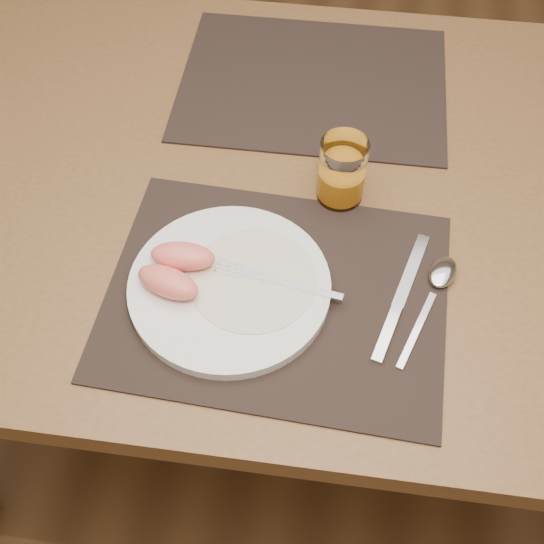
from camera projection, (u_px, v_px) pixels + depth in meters
The scene contains 11 objects.
ground at pixel (289, 392), 1.65m from camera, with size 5.00×5.00×0.00m, color brown.
table at pixel (298, 213), 1.11m from camera, with size 1.40×0.90×0.75m.
placemat_near at pixel (276, 294), 0.91m from camera, with size 0.45×0.35×0.00m, color black.
placemat_far at pixel (313, 83), 1.17m from camera, with size 0.45×0.35×0.00m, color black.
plate at pixel (230, 287), 0.91m from camera, with size 0.27×0.27×0.02m, color white.
plate_dressing at pixel (253, 279), 0.90m from camera, with size 0.17×0.17×0.00m.
fork at pixel (267, 278), 0.90m from camera, with size 0.17×0.05×0.00m.
knife at pixel (397, 306), 0.90m from camera, with size 0.07×0.22×0.01m.
spoon at pixel (439, 280), 0.92m from camera, with size 0.09×0.19×0.01m.
juice_glass at pixel (342, 174), 0.98m from camera, with size 0.07×0.07×0.10m.
grapefruit_wedges at pixel (176, 269), 0.89m from camera, with size 0.10×0.10×0.03m.
Camera 1 is at (0.06, -0.72, 1.51)m, focal length 45.00 mm.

